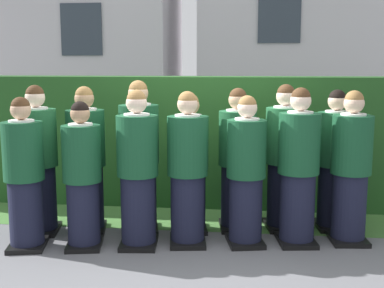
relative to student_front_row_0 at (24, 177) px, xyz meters
The scene contains 19 objects.
ground_plane 1.87m from the student_front_row_0, ahead, with size 60.00×60.00×0.00m, color slate.
student_front_row_0 is the anchor object (origin of this frame).
student_front_row_1 0.60m from the student_front_row_0, ahead, with size 0.43×0.50×1.54m.
student_front_row_2 1.17m from the student_front_row_0, ahead, with size 0.43×0.51×1.66m.
student_front_row_3 1.69m from the student_front_row_0, 10.61° to the left, with size 0.44×0.54×1.64m.
student_front_row_4 2.31m from the student_front_row_0, ahead, with size 0.45×0.52×1.59m.
student_front_row_5 2.86m from the student_front_row_0, ahead, with size 0.45×0.55×1.67m.
student_front_row_6 3.44m from the student_front_row_0, ahead, with size 0.43×0.50×1.64m.
student_rear_row_0 0.50m from the student_front_row_0, 96.79° to the left, with size 0.47×0.54×1.68m.
student_rear_row_1 0.76m from the student_front_row_0, 52.00° to the left, with size 0.47×0.54×1.67m.
student_rear_row_2 1.26m from the student_front_row_0, 32.69° to the left, with size 0.50×0.57×1.73m.
student_rear_row_3 1.80m from the student_front_row_0, 24.50° to the left, with size 0.44×0.53×1.58m.
student_rear_row_4 2.34m from the student_front_row_0, 21.95° to the left, with size 0.44×0.52×1.65m.
student_rear_row_5 2.87m from the student_front_row_0, 19.51° to the left, with size 0.47×0.56×1.69m.
student_rear_row_6 3.45m from the student_front_row_0, 17.24° to the left, with size 0.42×0.50×1.63m.
hedge 2.58m from the student_front_row_0, 49.21° to the left, with size 9.09×0.70×1.75m.
school_building_main 9.75m from the student_front_row_0, 62.35° to the left, with size 6.81×4.33×6.62m.
school_building_annex 8.29m from the student_front_row_0, 110.22° to the left, with size 6.79×3.31×6.19m.
lawn_strip 2.18m from the student_front_row_0, 34.38° to the left, with size 9.09×0.90×0.01m, color #477A38.
Camera 1 is at (0.61, -5.15, 1.91)m, focal length 47.19 mm.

